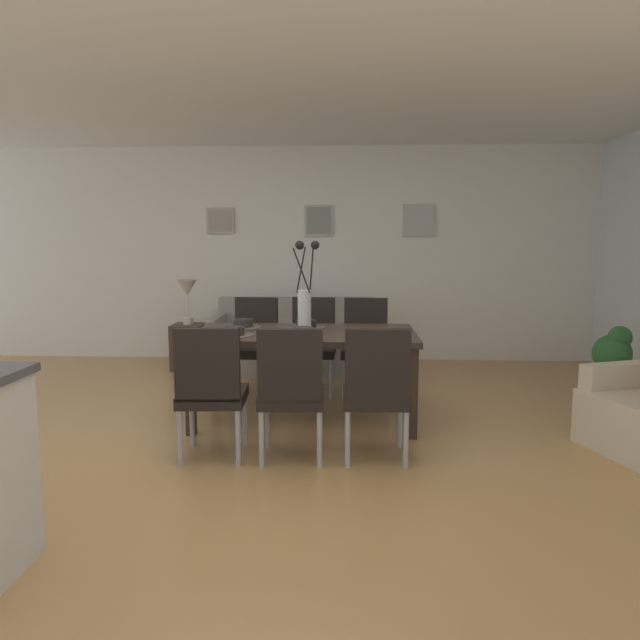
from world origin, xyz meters
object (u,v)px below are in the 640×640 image
at_px(bowl_far_left, 302,331).
at_px(bowl_far_right, 306,323).
at_px(dining_table, 305,341).
at_px(potted_plant, 613,356).
at_px(dining_chair_mid_right, 365,341).
at_px(sofa, 294,345).
at_px(framed_picture_center, 319,221).
at_px(dining_chair_far_left, 291,387).
at_px(bowl_near_left, 234,330).
at_px(centerpiece_vase, 305,297).
at_px(table_lamp, 187,292).
at_px(side_table, 189,347).
at_px(dining_chair_mid_left, 376,387).
at_px(framed_picture_right, 419,221).
at_px(dining_chair_near_right, 254,340).
at_px(dining_chair_near_left, 211,386).
at_px(framed_picture_left, 220,221).
at_px(dining_chair_far_right, 313,340).
at_px(bowl_near_right, 243,323).

height_order(bowl_far_left, bowl_far_right, same).
bearing_deg(dining_table, potted_plant, 17.96).
bearing_deg(dining_chair_mid_right, sofa, 127.08).
relative_size(bowl_far_left, sofa, 0.09).
xyz_separation_m(dining_table, framed_picture_center, (0.00, 2.48, 1.05)).
bearing_deg(dining_chair_far_left, sofa, 94.80).
relative_size(bowl_near_left, sofa, 0.09).
relative_size(centerpiece_vase, bowl_far_right, 4.32).
height_order(dining_table, table_lamp, table_lamp).
height_order(centerpiece_vase, potted_plant, centerpiece_vase).
height_order(centerpiece_vase, table_lamp, centerpiece_vase).
distance_m(bowl_far_right, table_lamp, 2.21).
relative_size(side_table, table_lamp, 1.02).
xyz_separation_m(dining_chair_far_left, dining_chair_mid_left, (0.57, 0.03, 0.00)).
bearing_deg(framed_picture_right, dining_chair_near_right, -137.61).
relative_size(dining_chair_near_left, potted_plant, 1.37).
relative_size(dining_chair_mid_left, sofa, 0.50).
bearing_deg(side_table, dining_chair_mid_left, -53.75).
xyz_separation_m(dining_chair_mid_left, bowl_far_right, (-0.54, 1.11, 0.27)).
height_order(sofa, table_lamp, table_lamp).
distance_m(side_table, framed_picture_left, 1.60).
distance_m(dining_chair_mid_left, table_lamp, 3.43).
xyz_separation_m(dining_chair_near_right, centerpiece_vase, (0.55, -0.87, 0.51)).
bearing_deg(framed_picture_center, sofa, -114.67).
height_order(bowl_near_left, framed_picture_left, framed_picture_left).
xyz_separation_m(dining_chair_mid_right, side_table, (-2.00, 0.99, -0.25)).
relative_size(dining_table, dining_chair_mid_right, 1.96).
relative_size(dining_chair_near_left, dining_chair_near_right, 1.00).
relative_size(centerpiece_vase, bowl_far_left, 4.32).
xyz_separation_m(dining_chair_far_left, potted_plant, (2.93, 1.86, -0.14)).
relative_size(bowl_far_right, framed_picture_right, 0.44).
relative_size(bowl_near_left, bowl_far_left, 1.00).
height_order(sofa, side_table, sofa).
bearing_deg(framed_picture_center, table_lamp, -157.20).
xyz_separation_m(dining_chair_far_right, bowl_far_right, (-0.02, -0.69, 0.27)).
height_order(dining_chair_mid_left, side_table, dining_chair_mid_left).
relative_size(dining_chair_far_right, framed_picture_right, 2.38).
relative_size(dining_chair_near_left, bowl_far_left, 5.41).
xyz_separation_m(dining_chair_near_right, bowl_far_left, (0.55, -1.09, 0.27)).
height_order(bowl_near_right, bowl_far_left, same).
height_order(dining_chair_mid_right, framed_picture_center, framed_picture_center).
relative_size(centerpiece_vase, framed_picture_right, 1.90).
relative_size(dining_chair_mid_right, framed_picture_center, 2.44).
height_order(dining_chair_far_right, bowl_far_left, dining_chair_far_right).
xyz_separation_m(dining_table, centerpiece_vase, (0.00, 0.00, 0.36)).
distance_m(dining_chair_far_right, framed_picture_center, 1.98).
bearing_deg(dining_chair_near_right, dining_chair_near_left, -90.32).
xyz_separation_m(bowl_near_left, potted_plant, (3.44, 1.16, -0.41)).
xyz_separation_m(dining_chair_far_right, dining_chair_mid_left, (0.53, -1.79, 0.00)).
height_order(dining_chair_mid_left, framed_picture_center, framed_picture_center).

